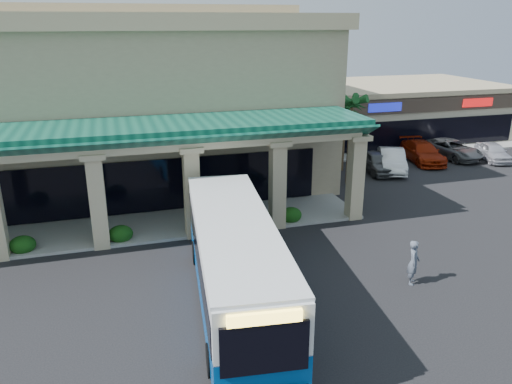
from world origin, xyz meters
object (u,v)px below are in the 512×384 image
object	(u,v)px
car_white	(392,160)
car_gray	(451,149)
pedestrian	(414,262)
car_extra	(493,152)
car_silver	(377,162)
transit_bus	(235,263)
car_red	(422,152)

from	to	relation	value
car_white	car_gray	distance (m)	6.82
pedestrian	car_extra	world-z (taller)	pedestrian
car_silver	car_white	xyz separation A→B (m)	(1.20, -0.04, 0.05)
car_white	transit_bus	bearing A→B (deg)	-112.87
car_red	car_extra	size ratio (longest dim) A/B	1.29
car_silver	car_gray	distance (m)	7.97
car_white	car_red	world-z (taller)	car_white
car_silver	car_red	bearing A→B (deg)	25.00
car_silver	car_extra	distance (m)	10.41
car_gray	car_extra	size ratio (longest dim) A/B	1.28
car_red	car_gray	bearing A→B (deg)	17.08
car_silver	car_gray	world-z (taller)	car_silver
car_silver	pedestrian	bearing A→B (deg)	-106.65
pedestrian	car_gray	bearing A→B (deg)	-5.46
transit_bus	pedestrian	bearing A→B (deg)	1.66
car_white	car_gray	xyz separation A→B (m)	(6.54, 1.92, -0.07)
car_red	car_white	bearing A→B (deg)	-146.63
transit_bus	car_white	size ratio (longest dim) A/B	2.53
transit_bus	car_red	size ratio (longest dim) A/B	2.32
car_extra	car_white	bearing A→B (deg)	-161.15
car_extra	car_red	bearing A→B (deg)	-175.66
pedestrian	car_white	xyz separation A→B (m)	(7.94, 14.98, -0.16)
pedestrian	car_white	distance (m)	16.95
transit_bus	car_extra	bearing A→B (deg)	37.06
pedestrian	car_gray	xyz separation A→B (m)	(14.48, 16.90, -0.23)
pedestrian	car_red	world-z (taller)	pedestrian
transit_bus	car_red	distance (m)	24.87
transit_bus	pedestrian	xyz separation A→B (m)	(7.51, -0.60, -0.76)
pedestrian	car_gray	world-z (taller)	pedestrian
car_silver	car_red	distance (m)	5.06
car_gray	car_extra	world-z (taller)	car_gray
transit_bus	car_extra	size ratio (longest dim) A/B	2.99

